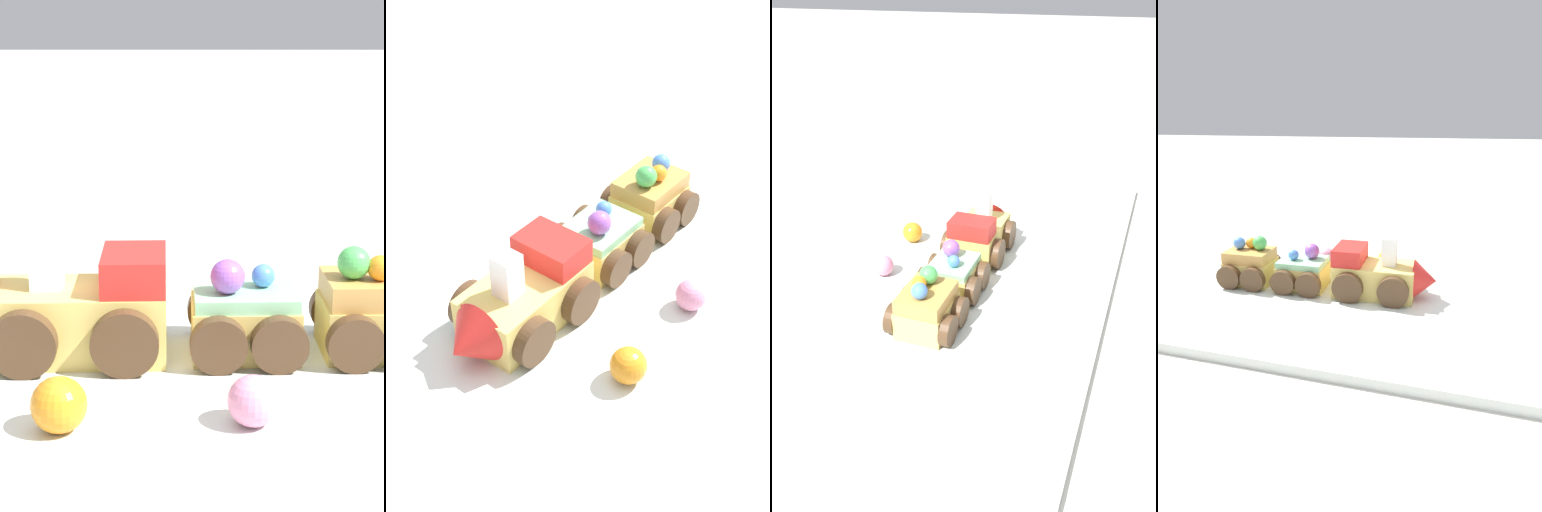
# 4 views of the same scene
# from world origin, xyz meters

# --- Properties ---
(ground_plane) EXTENTS (10.00, 10.00, 0.00)m
(ground_plane) POSITION_xyz_m (0.00, 0.00, 0.00)
(ground_plane) COLOR beige
(display_board) EXTENTS (0.79, 0.33, 0.01)m
(display_board) POSITION_xyz_m (0.00, 0.00, 0.01)
(display_board) COLOR silver
(display_board) RESTS_ON ground_plane
(cake_train_locomotive) EXTENTS (0.13, 0.08, 0.08)m
(cake_train_locomotive) POSITION_xyz_m (0.07, 0.02, 0.04)
(cake_train_locomotive) COLOR #EACC66
(cake_train_locomotive) RESTS_ON display_board
(cake_car_mint) EXTENTS (0.07, 0.07, 0.06)m
(cake_car_mint) POSITION_xyz_m (-0.04, 0.02, 0.03)
(cake_car_mint) COLOR #EACC66
(cake_car_mint) RESTS_ON display_board
(cake_car_caramel) EXTENTS (0.07, 0.07, 0.07)m
(cake_car_caramel) POSITION_xyz_m (-0.12, 0.01, 0.04)
(cake_car_caramel) COLOR #EACC66
(cake_car_caramel) RESTS_ON display_board
(gumball_pink) EXTENTS (0.03, 0.03, 0.03)m
(gumball_pink) POSITION_xyz_m (-0.04, 0.11, 0.03)
(gumball_pink) COLOR pink
(gumball_pink) RESTS_ON display_board
(gumball_orange) EXTENTS (0.03, 0.03, 0.03)m
(gumball_orange) POSITION_xyz_m (0.06, 0.12, 0.03)
(gumball_orange) COLOR orange
(gumball_orange) RESTS_ON display_board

